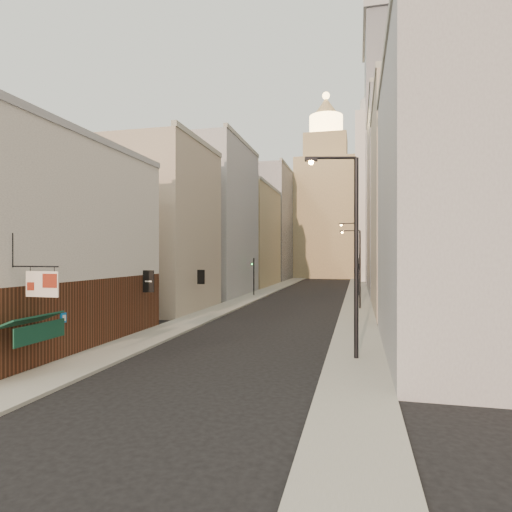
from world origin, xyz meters
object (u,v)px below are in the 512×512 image
at_px(white_tower, 375,190).
at_px(clock_tower, 326,205).
at_px(streetlamp_near, 351,244).
at_px(traffic_light_left, 254,270).
at_px(streetlamp_far, 356,255).
at_px(streetlamp_mid, 358,264).
at_px(traffic_light_right, 358,267).

bearing_deg(white_tower, clock_tower, 128.16).
bearing_deg(clock_tower, streetlamp_near, -84.97).
relative_size(clock_tower, traffic_light_left, 8.98).
xyz_separation_m(clock_tower, streetlamp_far, (7.29, -48.71, -12.20)).
bearing_deg(streetlamp_far, white_tower, 93.43).
xyz_separation_m(white_tower, streetlamp_far, (-3.71, -34.71, -13.17)).
distance_m(white_tower, streetlamp_mid, 49.45).
bearing_deg(white_tower, traffic_light_right, -95.81).
bearing_deg(streetlamp_near, streetlamp_mid, 76.30).
relative_size(clock_tower, streetlamp_near, 4.31).
bearing_deg(streetlamp_near, white_tower, 74.04).
relative_size(streetlamp_mid, streetlamp_far, 0.83).
bearing_deg(clock_tower, traffic_light_right, -80.83).
xyz_separation_m(clock_tower, streetlamp_mid, (7.57, -61.27, -13.14)).
distance_m(clock_tower, streetlamp_near, 83.45).
height_order(streetlamp_near, streetlamp_mid, streetlamp_near).
height_order(white_tower, streetlamp_near, white_tower).
bearing_deg(streetlamp_mid, white_tower, 82.39).
bearing_deg(streetlamp_near, traffic_light_right, 76.57).
bearing_deg(traffic_light_right, clock_tower, -68.95).
distance_m(white_tower, streetlamp_near, 69.58).
distance_m(clock_tower, traffic_light_left, 52.61).
xyz_separation_m(streetlamp_mid, traffic_light_left, (-13.25, 10.94, -1.08)).
xyz_separation_m(clock_tower, traffic_light_right, (7.62, -47.22, -13.77)).
xyz_separation_m(white_tower, traffic_light_right, (-3.38, -33.22, -14.74)).
xyz_separation_m(streetlamp_mid, streetlamp_far, (-0.27, 12.56, 0.95)).
distance_m(traffic_light_left, traffic_light_right, 13.67).
bearing_deg(streetlamp_mid, traffic_light_left, 137.00).
height_order(streetlamp_near, traffic_light_left, streetlamp_near).
bearing_deg(streetlamp_mid, clock_tower, 93.58).
distance_m(streetlamp_far, traffic_light_left, 13.23).
distance_m(white_tower, streetlamp_far, 37.30).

